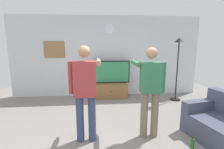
% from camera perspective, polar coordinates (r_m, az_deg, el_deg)
% --- Properties ---
extents(ground_plane, '(8.40, 8.40, 0.00)m').
position_cam_1_polar(ground_plane, '(3.46, 1.39, -21.26)').
color(ground_plane, gray).
extents(back_wall, '(6.40, 0.10, 2.70)m').
position_cam_1_polar(back_wall, '(5.90, -1.78, 6.02)').
color(back_wall, silver).
rests_on(back_wall, ground_plane).
extents(tv_stand, '(1.13, 0.50, 0.49)m').
position_cam_1_polar(tv_stand, '(5.76, -0.58, -5.26)').
color(tv_stand, olive).
rests_on(tv_stand, ground_plane).
extents(television, '(1.29, 0.07, 0.74)m').
position_cam_1_polar(television, '(5.66, -0.63, 0.87)').
color(television, black).
rests_on(television, tv_stand).
extents(wall_clock, '(0.30, 0.03, 0.30)m').
position_cam_1_polar(wall_clock, '(5.84, -0.85, 15.05)').
color(wall_clock, white).
extents(framed_picture, '(0.67, 0.04, 0.55)m').
position_cam_1_polar(framed_picture, '(5.98, -18.65, 7.90)').
color(framed_picture, '#997047').
extents(floor_lamp, '(0.32, 0.32, 1.97)m').
position_cam_1_polar(floor_lamp, '(5.67, 21.20, 5.72)').
color(floor_lamp, black).
rests_on(floor_lamp, ground_plane).
extents(person_standing_nearer_lamp, '(0.58, 0.78, 1.78)m').
position_cam_1_polar(person_standing_nearer_lamp, '(3.12, -8.90, -4.71)').
color(person_standing_nearer_lamp, '#384266').
rests_on(person_standing_nearer_lamp, ground_plane).
extents(person_standing_nearer_couch, '(0.56, 0.78, 1.75)m').
position_cam_1_polar(person_standing_nearer_couch, '(3.31, 12.64, -4.36)').
color(person_standing_nearer_couch, '#7A6B56').
rests_on(person_standing_nearer_couch, ground_plane).
extents(beverage_bottle, '(0.07, 0.07, 0.29)m').
position_cam_1_polar(beverage_bottle, '(3.43, 25.18, -20.40)').
color(beverage_bottle, '#1E5923').
rests_on(beverage_bottle, ground_plane).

